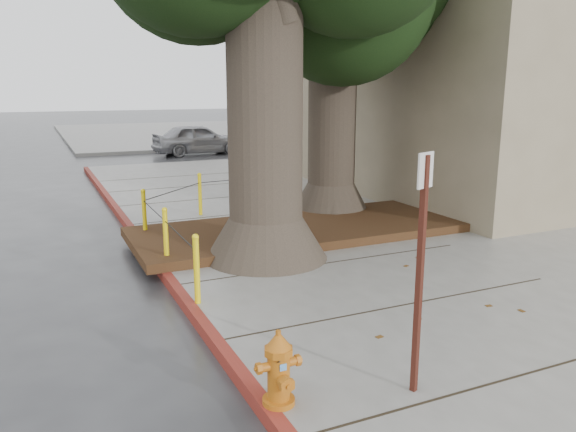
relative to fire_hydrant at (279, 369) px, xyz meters
name	(u,v)px	position (x,y,z in m)	size (l,w,h in m)	color
ground	(369,323)	(1.90, 1.47, -0.50)	(140.00, 140.00, 0.00)	#28282B
sidewalk_main	(547,226)	(7.90, 3.97, -0.42)	(16.00, 26.00, 0.15)	slate
sidewalk_far	(195,132)	(7.90, 31.47, -0.42)	(16.00, 20.00, 0.15)	slate
curb_red	(168,279)	(-0.10, 3.97, -0.42)	(0.14, 26.00, 0.16)	maroon
planter_bed	(300,229)	(2.80, 5.37, -0.27)	(6.40, 2.60, 0.16)	black
building_corner	(497,20)	(11.90, 9.97, 4.50)	(12.00, 13.00, 10.00)	gray
building_side_white	(362,62)	(17.90, 27.47, 4.00)	(10.00, 10.00, 9.00)	silver
building_side_grey	(388,46)	(23.90, 33.47, 5.50)	(12.00, 14.00, 12.00)	slate
bollard_ring	(204,211)	(1.03, 5.84, 0.17)	(3.79, 5.39, 0.95)	yellow
fire_hydrant	(279,369)	(0.00, 0.00, 0.00)	(0.37, 0.32, 0.71)	#C96814
signpost	(420,261)	(1.24, -0.32, 0.92)	(0.21, 0.10, 2.24)	#471911
car_silver	(198,139)	(4.96, 20.16, 0.18)	(1.60, 3.98, 1.36)	#9D9DA2
car_red	(327,136)	(11.07, 19.49, 0.14)	(1.34, 3.84, 1.27)	maroon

